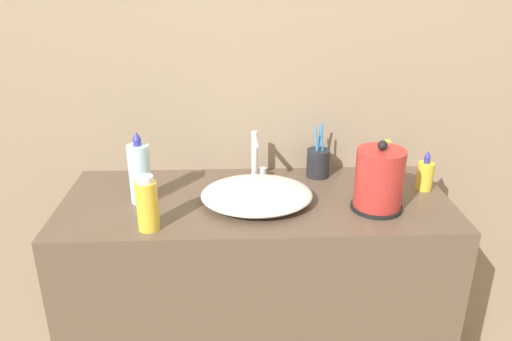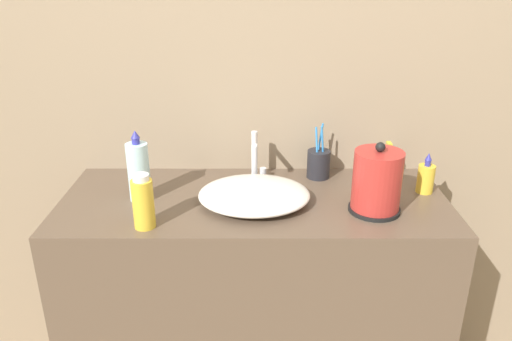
{
  "view_description": "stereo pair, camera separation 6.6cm",
  "coord_description": "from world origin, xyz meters",
  "px_view_note": "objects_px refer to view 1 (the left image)",
  "views": [
    {
      "loc": [
        -0.06,
        -1.22,
        1.63
      ],
      "look_at": [
        -0.0,
        0.26,
        1.01
      ],
      "focal_mm": 35.0,
      "sensor_mm": 36.0,
      "label": 1
    },
    {
      "loc": [
        0.01,
        -1.22,
        1.63
      ],
      "look_at": [
        -0.0,
        0.26,
        1.01
      ],
      "focal_mm": 35.0,
      "sensor_mm": 36.0,
      "label": 2
    }
  ],
  "objects_px": {
    "shampoo_bottle": "(425,175)",
    "mouthwash_bottle": "(140,173)",
    "toothbrush_cup": "(318,163)",
    "faucet": "(255,154)",
    "electric_kettle": "(379,182)",
    "lotion_bottle": "(385,162)",
    "hand_cream_bottle": "(147,204)"
  },
  "relations": [
    {
      "from": "toothbrush_cup",
      "to": "faucet",
      "type": "bearing_deg",
      "value": -173.16
    },
    {
      "from": "faucet",
      "to": "lotion_bottle",
      "type": "distance_m",
      "value": 0.47
    },
    {
      "from": "shampoo_bottle",
      "to": "hand_cream_bottle",
      "type": "height_order",
      "value": "hand_cream_bottle"
    },
    {
      "from": "electric_kettle",
      "to": "lotion_bottle",
      "type": "xyz_separation_m",
      "value": [
        0.1,
        0.26,
        -0.04
      ]
    },
    {
      "from": "faucet",
      "to": "electric_kettle",
      "type": "bearing_deg",
      "value": -32.47
    },
    {
      "from": "faucet",
      "to": "electric_kettle",
      "type": "distance_m",
      "value": 0.44
    },
    {
      "from": "faucet",
      "to": "mouthwash_bottle",
      "type": "relative_size",
      "value": 0.75
    },
    {
      "from": "lotion_bottle",
      "to": "hand_cream_bottle",
      "type": "distance_m",
      "value": 0.87
    },
    {
      "from": "shampoo_bottle",
      "to": "electric_kettle",
      "type": "bearing_deg",
      "value": -145.23
    },
    {
      "from": "shampoo_bottle",
      "to": "mouthwash_bottle",
      "type": "distance_m",
      "value": 0.95
    },
    {
      "from": "mouthwash_bottle",
      "to": "hand_cream_bottle",
      "type": "xyz_separation_m",
      "value": [
        0.05,
        -0.18,
        -0.02
      ]
    },
    {
      "from": "hand_cream_bottle",
      "to": "toothbrush_cup",
      "type": "bearing_deg",
      "value": 33.75
    },
    {
      "from": "lotion_bottle",
      "to": "shampoo_bottle",
      "type": "bearing_deg",
      "value": -51.12
    },
    {
      "from": "faucet",
      "to": "shampoo_bottle",
      "type": "distance_m",
      "value": 0.58
    },
    {
      "from": "toothbrush_cup",
      "to": "mouthwash_bottle",
      "type": "distance_m",
      "value": 0.63
    },
    {
      "from": "mouthwash_bottle",
      "to": "faucet",
      "type": "bearing_deg",
      "value": 22.77
    },
    {
      "from": "electric_kettle",
      "to": "shampoo_bottle",
      "type": "xyz_separation_m",
      "value": [
        0.2,
        0.14,
        -0.04
      ]
    },
    {
      "from": "shampoo_bottle",
      "to": "mouthwash_bottle",
      "type": "xyz_separation_m",
      "value": [
        -0.94,
        -0.06,
        0.05
      ]
    },
    {
      "from": "electric_kettle",
      "to": "shampoo_bottle",
      "type": "distance_m",
      "value": 0.25
    },
    {
      "from": "toothbrush_cup",
      "to": "lotion_bottle",
      "type": "height_order",
      "value": "toothbrush_cup"
    },
    {
      "from": "lotion_bottle",
      "to": "hand_cream_bottle",
      "type": "bearing_deg",
      "value": -155.19
    },
    {
      "from": "lotion_bottle",
      "to": "electric_kettle",
      "type": "bearing_deg",
      "value": -110.23
    },
    {
      "from": "shampoo_bottle",
      "to": "mouthwash_bottle",
      "type": "bearing_deg",
      "value": -176.57
    },
    {
      "from": "toothbrush_cup",
      "to": "electric_kettle",
      "type": "bearing_deg",
      "value": -61.24
    },
    {
      "from": "shampoo_bottle",
      "to": "mouthwash_bottle",
      "type": "height_order",
      "value": "mouthwash_bottle"
    },
    {
      "from": "faucet",
      "to": "lotion_bottle",
      "type": "relative_size",
      "value": 1.3
    },
    {
      "from": "lotion_bottle",
      "to": "hand_cream_bottle",
      "type": "xyz_separation_m",
      "value": [
        -0.79,
        -0.37,
        0.03
      ]
    },
    {
      "from": "electric_kettle",
      "to": "shampoo_bottle",
      "type": "relative_size",
      "value": 1.62
    },
    {
      "from": "faucet",
      "to": "mouthwash_bottle",
      "type": "distance_m",
      "value": 0.4
    },
    {
      "from": "shampoo_bottle",
      "to": "hand_cream_bottle",
      "type": "xyz_separation_m",
      "value": [
        -0.89,
        -0.24,
        0.03
      ]
    },
    {
      "from": "electric_kettle",
      "to": "hand_cream_bottle",
      "type": "height_order",
      "value": "electric_kettle"
    },
    {
      "from": "faucet",
      "to": "toothbrush_cup",
      "type": "bearing_deg",
      "value": 6.84
    }
  ]
}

